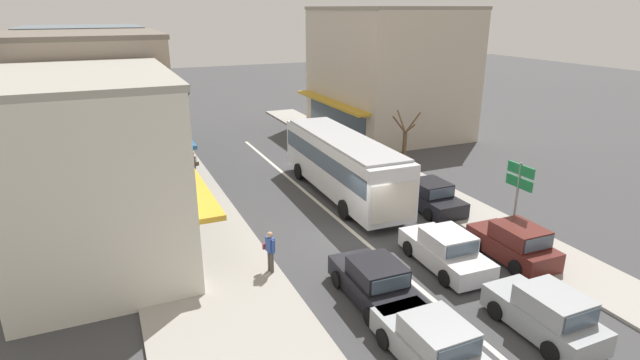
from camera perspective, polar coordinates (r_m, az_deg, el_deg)
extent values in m
plane|color=#3F3F42|center=(22.27, 4.32, -6.40)|extent=(140.00, 140.00, 0.00)
cube|color=silver|center=(25.56, 0.12, -2.88)|extent=(0.20, 28.00, 0.01)
cube|color=#A39E96|center=(25.66, -15.80, -3.40)|extent=(5.20, 44.00, 0.14)
cube|color=#A39E96|center=(30.01, 9.43, 0.35)|extent=(2.80, 44.00, 0.12)
cube|color=silver|center=(21.01, -24.34, 0.75)|extent=(6.05, 9.41, 7.13)
cube|color=gold|center=(21.47, -14.79, -0.22)|extent=(1.10, 8.66, 0.20)
cube|color=#425160|center=(21.86, -15.59, -3.58)|extent=(0.06, 7.53, 1.80)
cube|color=#A19D92|center=(20.27, -25.76, 10.69)|extent=(6.21, 9.41, 0.24)
cube|color=gray|center=(29.82, -24.67, 6.74)|extent=(7.68, 8.43, 8.14)
cube|color=#23568E|center=(30.33, -16.22, 5.24)|extent=(1.10, 7.76, 0.20)
cube|color=#425160|center=(30.60, -16.77, 2.78)|extent=(0.06, 6.75, 1.80)
cube|color=#6E6358|center=(29.34, -25.83, 14.73)|extent=(7.84, 8.43, 0.24)
cube|color=#84939E|center=(37.88, -24.75, 9.07)|extent=(7.14, 7.58, 8.20)
cube|color=#2D703D|center=(38.26, -18.43, 7.78)|extent=(1.10, 6.98, 0.20)
cube|color=#425160|center=(38.48, -18.85, 5.81)|extent=(0.06, 6.07, 1.80)
cube|color=slate|center=(37.51, -25.66, 15.39)|extent=(7.30, 7.58, 0.24)
cube|color=beige|center=(40.86, 7.68, 12.10)|extent=(8.98, 12.12, 9.43)
cube|color=gold|center=(38.84, 1.23, 8.90)|extent=(1.10, 11.15, 0.20)
cube|color=#425160|center=(39.27, 1.77, 7.07)|extent=(0.06, 9.69, 1.80)
cube|color=gray|center=(40.57, 8.00, 18.89)|extent=(9.14, 12.12, 0.24)
cube|color=silver|center=(26.38, 2.57, 1.85)|extent=(2.80, 10.86, 2.70)
cube|color=#425160|center=(26.26, 2.59, 2.69)|extent=(2.83, 10.43, 0.90)
cube|color=beige|center=(21.91, 8.51, -2.57)|extent=(2.25, 0.12, 1.76)
cube|color=#A8A8AC|center=(25.99, 2.62, 4.82)|extent=(2.65, 10.00, 0.12)
cylinder|color=black|center=(29.27, -2.43, 0.98)|extent=(0.29, 0.97, 0.96)
cylinder|color=black|center=(30.16, 2.04, 1.54)|extent=(0.29, 0.97, 0.96)
cylinder|color=black|center=(23.78, 2.78, -3.40)|extent=(0.29, 0.97, 0.96)
cylinder|color=black|center=(24.87, 8.02, -2.54)|extent=(0.29, 0.97, 0.96)
cube|color=black|center=(17.59, 6.32, -12.03)|extent=(1.82, 4.24, 0.72)
cube|color=black|center=(17.18, 6.56, -10.31)|extent=(1.60, 1.84, 0.60)
cube|color=#425160|center=(17.89, 5.13, -8.99)|extent=(1.44, 0.09, 0.51)
cube|color=#425160|center=(16.50, 8.13, -11.72)|extent=(1.41, 0.09, 0.48)
cylinder|color=black|center=(18.32, 1.97, -11.28)|extent=(0.19, 0.62, 0.62)
cylinder|color=black|center=(19.00, 6.77, -10.20)|extent=(0.19, 0.62, 0.62)
cylinder|color=black|center=(16.41, 5.73, -15.34)|extent=(0.19, 0.62, 0.62)
cylinder|color=black|center=(17.18, 10.96, -13.90)|extent=(0.19, 0.62, 0.62)
cube|color=silver|center=(20.18, 14.08, -8.20)|extent=(1.89, 4.27, 0.72)
cube|color=silver|center=(19.82, 14.40, -6.62)|extent=(1.63, 1.86, 0.60)
cube|color=#425160|center=(20.50, 12.91, -5.62)|extent=(1.44, 0.12, 0.51)
cube|color=#425160|center=(19.17, 15.99, -7.69)|extent=(1.41, 0.12, 0.48)
cylinder|color=black|center=(20.76, 10.07, -7.71)|extent=(0.20, 0.63, 0.62)
cylinder|color=black|center=(21.64, 14.00, -6.85)|extent=(0.20, 0.63, 0.62)
cylinder|color=black|center=(18.93, 14.07, -10.82)|extent=(0.20, 0.63, 0.62)
cylinder|color=black|center=(19.89, 18.19, -9.68)|extent=(0.20, 0.63, 0.62)
cube|color=#9EA3A8|center=(17.37, 24.10, -14.16)|extent=(1.65, 3.71, 0.76)
cube|color=#9EA3A8|center=(16.86, 25.18, -12.61)|extent=(1.53, 1.91, 0.64)
cube|color=#425160|center=(17.39, 22.80, -11.23)|extent=(1.40, 0.07, 0.54)
cube|color=#425160|center=(16.36, 27.74, -14.04)|extent=(1.37, 0.07, 0.51)
cylinder|color=black|center=(17.58, 19.45, -13.89)|extent=(0.18, 0.62, 0.62)
cylinder|color=black|center=(18.63, 23.26, -12.42)|extent=(0.18, 0.62, 0.62)
cylinder|color=black|center=(16.37, 24.87, -17.37)|extent=(0.18, 0.62, 0.62)
cylinder|color=black|center=(17.49, 28.63, -15.50)|extent=(0.18, 0.62, 0.62)
cube|color=#9EA3A8|center=(15.05, 12.89, -18.48)|extent=(1.76, 4.22, 0.72)
cube|color=#9EA3A8|center=(14.60, 13.33, -16.62)|extent=(1.58, 1.82, 0.60)
cube|color=#425160|center=(15.19, 11.18, -14.88)|extent=(1.44, 0.07, 0.51)
cube|color=#425160|center=(14.04, 15.71, -18.48)|extent=(1.40, 0.07, 0.48)
cylinder|color=black|center=(15.57, 7.28, -17.56)|extent=(0.19, 0.62, 0.62)
cylinder|color=black|center=(16.40, 12.62, -15.80)|extent=(0.19, 0.62, 0.62)
cube|color=#561E19|center=(21.53, 21.09, -7.14)|extent=(1.70, 3.73, 0.76)
cube|color=#561E19|center=(21.05, 21.87, -5.74)|extent=(1.55, 1.93, 0.64)
cube|color=#425160|center=(21.68, 20.11, -4.79)|extent=(1.40, 0.08, 0.54)
cube|color=#425160|center=(20.46, 23.74, -6.73)|extent=(1.37, 0.08, 0.51)
cylinder|color=black|center=(21.82, 17.46, -6.96)|extent=(0.19, 0.62, 0.62)
cylinder|color=black|center=(22.86, 20.64, -6.11)|extent=(0.19, 0.62, 0.62)
cylinder|color=black|center=(20.40, 21.45, -9.34)|extent=(0.19, 0.62, 0.62)
cylinder|color=black|center=(21.50, 24.65, -8.30)|extent=(0.19, 0.62, 0.62)
cube|color=black|center=(25.54, 12.28, -2.15)|extent=(1.75, 4.21, 0.72)
cube|color=black|center=(25.23, 12.52, -0.82)|extent=(1.57, 1.81, 0.60)
cube|color=#425160|center=(25.94, 11.34, -0.19)|extent=(1.44, 0.07, 0.51)
cube|color=#425160|center=(24.55, 13.75, -1.49)|extent=(1.40, 0.07, 0.48)
cylinder|color=black|center=(26.11, 9.12, -1.93)|extent=(0.18, 0.62, 0.62)
cylinder|color=black|center=(27.03, 12.21, -1.39)|extent=(0.18, 0.62, 0.62)
cylinder|color=black|center=(24.19, 12.30, -3.87)|extent=(0.18, 0.62, 0.62)
cylinder|color=black|center=(25.18, 15.50, -3.21)|extent=(0.18, 0.62, 0.62)
cube|color=black|center=(30.26, 5.85, 1.59)|extent=(1.93, 4.56, 0.76)
cube|color=black|center=(29.77, 6.25, 2.73)|extent=(1.74, 2.66, 0.68)
cube|color=#425160|center=(30.85, 4.95, 3.35)|extent=(1.51, 0.12, 0.58)
cube|color=#425160|center=(28.71, 7.64, 2.06)|extent=(1.48, 0.12, 0.54)
cylinder|color=black|center=(31.01, 3.14, 1.69)|extent=(0.20, 0.63, 0.62)
cylinder|color=black|center=(31.87, 5.91, 2.10)|extent=(0.20, 0.63, 0.62)
cylinder|color=black|center=(28.80, 5.75, 0.24)|extent=(0.20, 0.63, 0.62)
cylinder|color=black|center=(29.72, 8.64, 0.72)|extent=(0.20, 0.63, 0.62)
cylinder|color=gray|center=(38.46, -14.78, 7.26)|extent=(0.12, 0.12, 4.20)
cube|color=black|center=(38.16, -15.01, 9.83)|extent=(0.24, 0.24, 0.68)
sphere|color=red|center=(38.14, -14.83, 10.20)|extent=(0.13, 0.13, 0.13)
sphere|color=black|center=(38.18, -14.80, 9.87)|extent=(0.13, 0.13, 0.13)
sphere|color=black|center=(38.21, -14.77, 9.54)|extent=(0.13, 0.13, 0.13)
cylinder|color=gray|center=(22.45, 21.48, -2.54)|extent=(0.10, 0.10, 3.60)
cube|color=#19753D|center=(21.97, 21.98, 1.09)|extent=(0.08, 1.40, 0.44)
cube|color=white|center=(22.00, 22.06, 1.10)|extent=(0.01, 1.10, 0.10)
cube|color=#19753D|center=(22.13, 21.81, -0.27)|extent=(0.08, 1.40, 0.44)
cube|color=white|center=(22.16, 21.89, -0.25)|extent=(0.01, 1.10, 0.10)
cylinder|color=brown|center=(29.61, 9.56, 2.77)|extent=(0.24, 0.24, 2.76)
cylinder|color=brown|center=(29.51, 9.29, 6.64)|extent=(0.10, 0.99, 1.20)
cylinder|color=brown|center=(29.40, 10.55, 6.47)|extent=(1.03, 0.10, 1.16)
cylinder|color=brown|center=(28.82, 10.24, 5.79)|extent=(0.10, 0.96, 0.73)
cylinder|color=brown|center=(28.91, 9.03, 6.28)|extent=(0.96, 0.10, 1.09)
cylinder|color=#232838|center=(29.98, -14.28, 1.00)|extent=(0.14, 0.14, 0.84)
cylinder|color=#232838|center=(29.83, -14.09, 0.93)|extent=(0.14, 0.14, 0.84)
cube|color=beige|center=(29.70, -14.29, 2.24)|extent=(0.35, 0.42, 0.56)
sphere|color=tan|center=(29.59, -14.36, 2.99)|extent=(0.22, 0.22, 0.22)
cylinder|color=beige|center=(29.90, -14.55, 2.33)|extent=(0.09, 0.09, 0.54)
cylinder|color=beige|center=(29.51, -14.03, 2.16)|extent=(0.09, 0.09, 0.54)
cube|color=brown|center=(29.52, -13.90, 1.80)|extent=(0.26, 0.19, 0.22)
cylinder|color=#4C4742|center=(18.98, -5.52, -9.34)|extent=(0.14, 0.14, 0.84)
cylinder|color=#4C4742|center=(19.12, -5.79, -9.12)|extent=(0.14, 0.14, 0.84)
cube|color=#3351A8|center=(18.73, -5.73, -7.34)|extent=(0.29, 0.40, 0.56)
sphere|color=tan|center=(18.55, -5.77, -6.24)|extent=(0.22, 0.22, 0.22)
cylinder|color=#3351A8|center=(18.54, -5.36, -7.62)|extent=(0.09, 0.09, 0.54)
cylinder|color=#3351A8|center=(18.92, -6.09, -7.07)|extent=(0.09, 0.09, 0.54)
cube|color=maroon|center=(19.04, -6.22, -7.50)|extent=(0.25, 0.14, 0.22)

